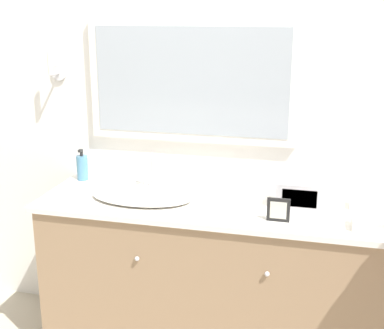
{
  "coord_description": "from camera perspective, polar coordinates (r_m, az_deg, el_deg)",
  "views": [
    {
      "loc": [
        0.53,
        -2.25,
        1.87
      ],
      "look_at": [
        -0.11,
        0.3,
        1.08
      ],
      "focal_mm": 50.0,
      "sensor_mm": 36.0,
      "label": 1
    }
  ],
  "objects": [
    {
      "name": "hand_towel_near_sink",
      "position": [
        2.59,
        18.61,
        -6.06
      ],
      "size": [
        0.18,
        0.11,
        0.05
      ],
      "color": "silver",
      "rests_on": "vanity_counter"
    },
    {
      "name": "hand_towel_far_corner",
      "position": [
        2.85,
        18.09,
        -4.05
      ],
      "size": [
        0.17,
        0.11,
        0.04
      ],
      "color": "silver",
      "rests_on": "vanity_counter"
    },
    {
      "name": "sink_basin",
      "position": [
        2.86,
        -5.31,
        -3.24
      ],
      "size": [
        0.55,
        0.38,
        0.2
      ],
      "color": "silver",
      "rests_on": "vanity_counter"
    },
    {
      "name": "appliance_box",
      "position": [
        2.77,
        11.46,
        -3.07
      ],
      "size": [
        0.24,
        0.15,
        0.13
      ],
      "color": "#BCBCC1",
      "rests_on": "vanity_counter"
    },
    {
      "name": "vanity_counter",
      "position": [
        2.97,
        2.18,
        -12.09
      ],
      "size": [
        1.84,
        0.6,
        0.88
      ],
      "color": "#937556",
      "rests_on": "ground_plane"
    },
    {
      "name": "picture_frame",
      "position": [
        2.57,
        9.2,
        -4.8
      ],
      "size": [
        0.11,
        0.01,
        0.12
      ],
      "color": "black",
      "rests_on": "vanity_counter"
    },
    {
      "name": "wall_back",
      "position": [
        2.99,
        3.57,
        5.19
      ],
      "size": [
        8.0,
        0.18,
        2.55
      ],
      "color": "white",
      "rests_on": "ground_plane"
    },
    {
      "name": "soap_bottle",
      "position": [
        3.19,
        -11.62,
        -0.3
      ],
      "size": [
        0.07,
        0.07,
        0.19
      ],
      "color": "teal",
      "rests_on": "vanity_counter"
    }
  ]
}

